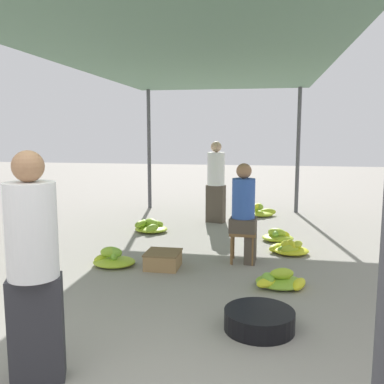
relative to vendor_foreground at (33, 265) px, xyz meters
The scene contains 15 objects.
canopy_post_back_left 6.81m from the vendor_foreground, 98.95° to the left, with size 0.08×0.08×2.63m, color #4C4C51.
canopy_post_back_right 7.08m from the vendor_foreground, 71.97° to the left, with size 0.08×0.08×2.63m, color #4C4C51.
canopy_tarp 3.77m from the vendor_foreground, 80.16° to the left, with size 3.64×7.32×0.04m, color #567A60.
vendor_foreground is the anchor object (origin of this frame).
stool 3.27m from the vendor_foreground, 67.21° to the left, with size 0.34×0.34×0.42m.
vendor_seated 3.24m from the vendor_foreground, 66.90° to the left, with size 0.36×0.36×1.32m.
basin_black 1.97m from the vendor_foreground, 34.40° to the left, with size 0.62×0.62×0.18m.
banana_pile_left_0 2.68m from the vendor_foreground, 98.94° to the left, with size 0.56×0.48×0.25m.
banana_pile_left_1 4.53m from the vendor_foreground, 95.45° to the left, with size 0.57×0.58×0.22m.
banana_pile_right_0 2.83m from the vendor_foreground, 51.14° to the left, with size 0.61×0.54×0.22m.
banana_pile_right_1 4.03m from the vendor_foreground, 61.66° to the left, with size 0.60×0.48×0.20m.
banana_pile_right_2 4.58m from the vendor_foreground, 67.19° to the left, with size 0.49×0.43×0.21m.
banana_pile_right_3 6.40m from the vendor_foreground, 76.82° to the left, with size 0.57×0.44×0.26m.
crate_near 2.67m from the vendor_foreground, 84.03° to the left, with size 0.43×0.43×0.21m.
shopper_walking_mid 5.46m from the vendor_foreground, 83.66° to the left, with size 0.40×0.40×1.54m.
Camera 1 is at (0.97, -2.06, 1.73)m, focal length 40.00 mm.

